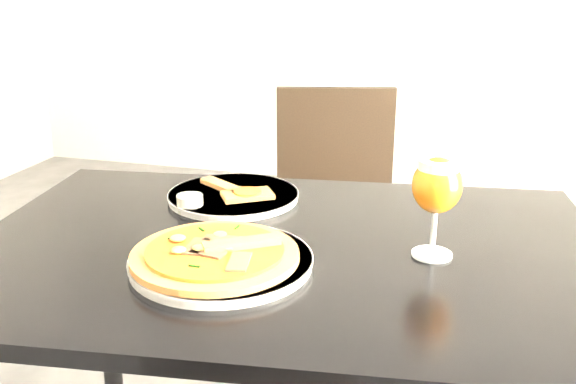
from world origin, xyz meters
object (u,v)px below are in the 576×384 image
(chair_far, at_px, (335,215))
(pizza, at_px, (216,253))
(dining_table, at_px, (285,286))
(beer_glass, at_px, (437,186))

(chair_far, xyz_separation_m, pizza, (-0.01, -0.98, 0.29))
(dining_table, relative_size, chair_far, 1.47)
(chair_far, height_order, pizza, chair_far)
(chair_far, relative_size, beer_glass, 4.79)
(dining_table, height_order, beer_glass, beer_glass)
(dining_table, bearing_deg, pizza, -130.71)
(dining_table, height_order, chair_far, chair_far)
(chair_far, xyz_separation_m, beer_glass, (0.35, -0.83, 0.40))
(pizza, height_order, beer_glass, beer_glass)
(pizza, xyz_separation_m, beer_glass, (0.36, 0.15, 0.11))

